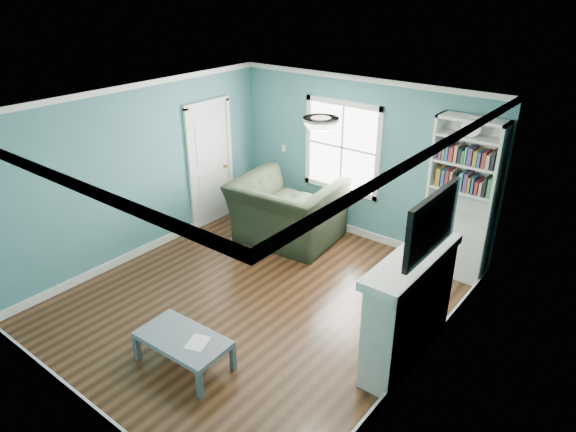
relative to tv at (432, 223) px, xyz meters
The scene contains 13 objects.
floor 2.80m from the tv, behind, with size 5.00×5.00×0.00m, color black.
room_walls 2.21m from the tv, behind, with size 5.00×5.00×5.00m.
trim 2.26m from the tv, behind, with size 4.50×5.00×2.60m.
window 3.40m from the tv, 137.57° to the left, with size 1.40×0.06×1.50m.
bookshelf 2.29m from the tv, 101.57° to the left, with size 0.90×0.35×2.31m.
fireplace 1.10m from the tv, behind, with size 0.44×1.58×1.30m.
tv is the anchor object (origin of this frame).
door 4.63m from the tv, 164.80° to the left, with size 0.12×0.98×2.17m.
ceiling_fixture 1.54m from the tv, behind, with size 0.38×0.38×0.15m.
light_switch 4.38m from the tv, 148.30° to the left, with size 0.08×0.01×0.12m, color white.
recliner 3.42m from the tv, 154.53° to the left, with size 1.58×1.03×1.38m, color black.
coffee_table 2.93m from the tv, 140.50° to the right, with size 1.06×0.61×0.38m.
paper_sheet 2.76m from the tv, 138.23° to the right, with size 0.21×0.26×0.00m, color white.
Camera 1 is at (3.88, -4.26, 3.95)m, focal length 32.00 mm.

